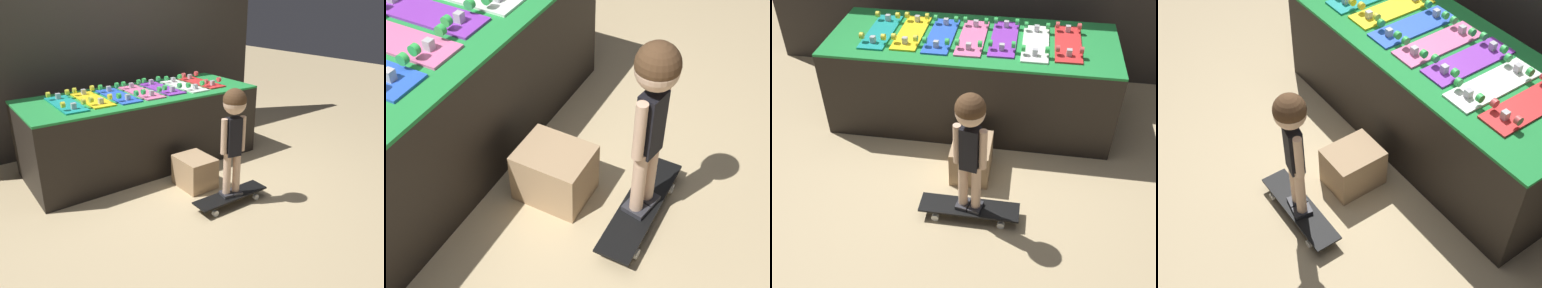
# 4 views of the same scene
# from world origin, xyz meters

# --- Properties ---
(ground_plane) EXTENTS (16.00, 16.00, 0.00)m
(ground_plane) POSITION_xyz_m (0.00, 0.00, 0.00)
(ground_plane) COLOR tan
(back_wall) EXTENTS (4.38, 0.10, 2.50)m
(back_wall) POSITION_xyz_m (0.00, 1.47, 1.25)
(back_wall) COLOR #332D28
(back_wall) RESTS_ON ground_plane
(display_rack) EXTENTS (2.35, 0.93, 0.75)m
(display_rack) POSITION_xyz_m (0.00, 0.62, 0.38)
(display_rack) COLOR black
(display_rack) RESTS_ON ground_plane
(skateboard_teal_on_rack) EXTENTS (0.21, 0.64, 0.09)m
(skateboard_teal_on_rack) POSITION_xyz_m (-0.76, 0.61, 0.77)
(skateboard_teal_on_rack) COLOR teal
(skateboard_teal_on_rack) RESTS_ON display_rack
(skateboard_yellow_on_rack) EXTENTS (0.21, 0.64, 0.09)m
(skateboard_yellow_on_rack) POSITION_xyz_m (-0.51, 0.63, 0.77)
(skateboard_yellow_on_rack) COLOR yellow
(skateboard_yellow_on_rack) RESTS_ON display_rack
(skateboard_blue_on_rack) EXTENTS (0.21, 0.64, 0.09)m
(skateboard_blue_on_rack) POSITION_xyz_m (-0.25, 0.61, 0.77)
(skateboard_blue_on_rack) COLOR blue
(skateboard_blue_on_rack) RESTS_ON display_rack
(skateboard_pink_on_rack) EXTENTS (0.21, 0.64, 0.09)m
(skateboard_pink_on_rack) POSITION_xyz_m (0.00, 0.61, 0.77)
(skateboard_pink_on_rack) COLOR pink
(skateboard_pink_on_rack) RESTS_ON display_rack
(skateboard_purple_on_rack) EXTENTS (0.21, 0.64, 0.09)m
(skateboard_purple_on_rack) POSITION_xyz_m (0.25, 0.64, 0.77)
(skateboard_purple_on_rack) COLOR purple
(skateboard_purple_on_rack) RESTS_ON display_rack
(skateboard_white_on_rack) EXTENTS (0.21, 0.64, 0.09)m
(skateboard_white_on_rack) POSITION_xyz_m (0.51, 0.60, 0.77)
(skateboard_white_on_rack) COLOR white
(skateboard_white_on_rack) RESTS_ON display_rack
(skateboard_red_on_rack) EXTENTS (0.21, 0.64, 0.09)m
(skateboard_red_on_rack) POSITION_xyz_m (0.76, 0.63, 0.77)
(skateboard_red_on_rack) COLOR red
(skateboard_red_on_rack) RESTS_ON display_rack
(skateboard_on_floor) EXTENTS (0.69, 0.18, 0.09)m
(skateboard_on_floor) POSITION_xyz_m (0.16, -0.60, 0.07)
(skateboard_on_floor) COLOR black
(skateboard_on_floor) RESTS_ON ground_plane
(child) EXTENTS (0.22, 0.19, 0.92)m
(child) POSITION_xyz_m (0.16, -0.60, 0.73)
(child) COLOR #2D2D33
(child) RESTS_ON skateboard_on_floor
(storage_box) EXTENTS (0.29, 0.36, 0.29)m
(storage_box) POSITION_xyz_m (0.11, -0.15, 0.14)
(storage_box) COLOR tan
(storage_box) RESTS_ON ground_plane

